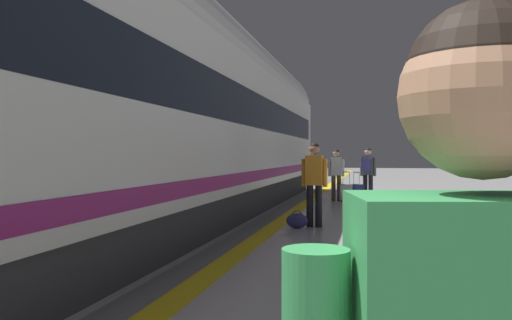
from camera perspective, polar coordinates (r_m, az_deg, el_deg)
name	(u,v)px	position (r m, az deg, el deg)	size (l,w,h in m)	color
safety_line_strip	(263,235)	(9.96, 0.72, -7.98)	(0.36, 80.00, 0.01)	yellow
tactile_edge_band	(246,234)	(10.03, -1.04, -7.93)	(0.58, 80.00, 0.01)	slate
high_speed_train	(138,97)	(9.72, -12.51, 6.56)	(2.94, 30.02, 4.97)	#38383D
passenger_near	(314,178)	(11.03, 6.24, -1.92)	(0.54, 0.25, 1.73)	black
duffel_bag_near	(297,221)	(10.87, 4.39, -6.47)	(0.44, 0.26, 0.36)	navy
passenger_mid	(368,170)	(17.19, 11.83, -1.02)	(0.50, 0.41, 1.70)	black
suitcase_mid	(358,192)	(17.09, 10.77, -3.38)	(0.44, 0.39, 0.94)	#19234C
passenger_far	(336,171)	(17.24, 8.55, -1.17)	(0.52, 0.21, 1.65)	brown
suitcase_far	(346,192)	(16.98, 9.57, -3.39)	(0.41, 0.29, 0.95)	#9E9EA3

